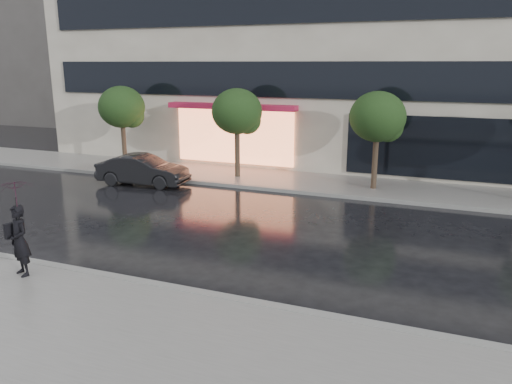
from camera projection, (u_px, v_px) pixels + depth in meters
The scene contains 11 objects.
ground at pixel (187, 274), 12.28m from camera, with size 120.00×120.00×0.00m, color black.
sidewalk_near at pixel (101, 337), 9.34m from camera, with size 60.00×4.50×0.12m, color slate.
sidewalk_far at pixel (304, 182), 21.49m from camera, with size 60.00×3.50×0.12m, color slate.
curb_near at pixel (165, 288), 11.36m from camera, with size 60.00×0.25×0.14m, color gray.
curb_far at pixel (291, 191), 19.92m from camera, with size 60.00×0.25×0.14m, color gray.
bg_building_left at pixel (51, 52), 44.14m from camera, with size 14.00×10.00×12.00m, color #59544F.
tree_far_west at pixel (123, 109), 23.76m from camera, with size 2.20×2.20×3.99m.
tree_mid_west at pixel (239, 113), 21.62m from camera, with size 2.20×2.20×3.99m.
tree_mid_east at pixel (379, 119), 19.49m from camera, with size 2.20×2.20×3.99m.
parked_car at pixel (143, 170), 21.09m from camera, with size 1.36×3.89×1.28m, color black.
pedestrian_with_umbrella at pixel (17, 217), 11.57m from camera, with size 1.07×1.08×2.31m.
Camera 1 is at (5.77, -9.96, 5.04)m, focal length 35.00 mm.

